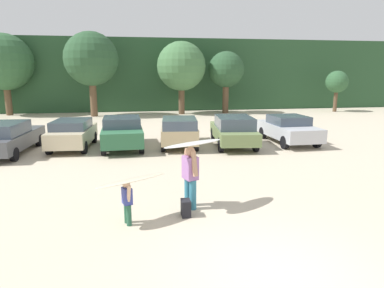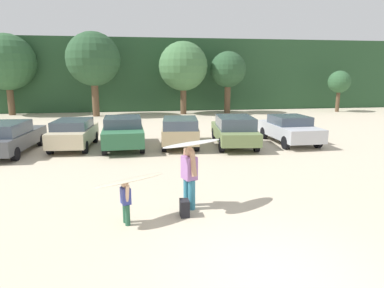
{
  "view_description": "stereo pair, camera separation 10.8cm",
  "coord_description": "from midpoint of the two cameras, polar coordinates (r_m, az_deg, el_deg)",
  "views": [
    {
      "loc": [
        -2.54,
        -5.46,
        3.75
      ],
      "look_at": [
        -0.49,
        6.79,
        1.14
      ],
      "focal_mm": 31.83,
      "sensor_mm": 36.0,
      "label": 1
    },
    {
      "loc": [
        -2.43,
        -5.47,
        3.75
      ],
      "look_at": [
        -0.49,
        6.79,
        1.14
      ],
      "focal_mm": 31.83,
      "sensor_mm": 36.0,
      "label": 2
    }
  ],
  "objects": [
    {
      "name": "tree_far_right",
      "position": [
        36.28,
        23.53,
        9.46
      ],
      "size": [
        2.12,
        2.12,
        3.96
      ],
      "color": "brown",
      "rests_on": "ground_plane"
    },
    {
      "name": "surfboard_cream",
      "position": [
        8.71,
        -9.96,
        -6.01
      ],
      "size": [
        1.94,
        1.45,
        0.18
      ],
      "rotation": [
        0.0,
        0.0,
        3.67
      ],
      "color": "beige"
    },
    {
      "name": "hillside_ridge",
      "position": [
        40.02,
        -5.56,
        11.48
      ],
      "size": [
        108.0,
        12.0,
        7.06
      ],
      "primitive_type": "cube",
      "color": "#284C2D",
      "rests_on": "ground_plane"
    },
    {
      "name": "tree_center_right",
      "position": [
        31.03,
        -16.13,
        13.47
      ],
      "size": [
        4.57,
        4.57,
        7.19
      ],
      "color": "brown",
      "rests_on": "ground_plane"
    },
    {
      "name": "parked_car_olive_green",
      "position": [
        17.85,
        7.27,
        2.34
      ],
      "size": [
        2.38,
        4.78,
        1.56
      ],
      "rotation": [
        0.0,
        0.0,
        1.46
      ],
      "color": "#6B7F4C",
      "rests_on": "ground_plane"
    },
    {
      "name": "ground_plane",
      "position": [
        7.08,
        13.95,
        -20.53
      ],
      "size": [
        120.0,
        120.0,
        0.0
      ],
      "primitive_type": "plane",
      "color": "beige"
    },
    {
      "name": "parked_car_forest_green",
      "position": [
        17.55,
        -11.3,
        2.07
      ],
      "size": [
        2.08,
        4.45,
        1.58
      ],
      "rotation": [
        0.0,
        0.0,
        1.61
      ],
      "color": "#2D6642",
      "rests_on": "ground_plane"
    },
    {
      "name": "tree_center",
      "position": [
        31.5,
        -1.38,
        12.86
      ],
      "size": [
        4.41,
        4.41,
        6.54
      ],
      "color": "brown",
      "rests_on": "ground_plane"
    },
    {
      "name": "surfboard_white",
      "position": [
        9.21,
        0.4,
        0.1
      ],
      "size": [
        1.94,
        1.43,
        0.12
      ],
      "rotation": [
        0.0,
        0.0,
        3.66
      ],
      "color": "white"
    },
    {
      "name": "person_adult",
      "position": [
        9.51,
        -0.14,
        -5.0
      ],
      "size": [
        0.44,
        0.76,
        1.76
      ],
      "rotation": [
        0.0,
        0.0,
        3.47
      ],
      "color": "teal",
      "rests_on": "ground_plane"
    },
    {
      "name": "parked_car_champagne",
      "position": [
        18.13,
        -19.06,
        1.76
      ],
      "size": [
        2.03,
        4.04,
        1.45
      ],
      "rotation": [
        0.0,
        0.0,
        1.51
      ],
      "color": "beige",
      "rests_on": "ground_plane"
    },
    {
      "name": "parked_car_tan",
      "position": [
        17.55,
        -1.85,
        2.31
      ],
      "size": [
        2.2,
        4.3,
        1.56
      ],
      "rotation": [
        0.0,
        0.0,
        1.47
      ],
      "color": "tan",
      "rests_on": "ground_plane"
    },
    {
      "name": "parked_car_silver",
      "position": [
        19.2,
        16.19,
        2.47
      ],
      "size": [
        2.05,
        4.34,
        1.48
      ],
      "rotation": [
        0.0,
        0.0,
        1.59
      ],
      "color": "silver",
      "rests_on": "ground_plane"
    },
    {
      "name": "parked_car_dark_gray",
      "position": [
        18.1,
        -28.19,
        1.02
      ],
      "size": [
        2.15,
        4.88,
        1.53
      ],
      "rotation": [
        0.0,
        0.0,
        1.5
      ],
      "color": "#4C4F54",
      "rests_on": "ground_plane"
    },
    {
      "name": "person_child",
      "position": [
        8.76,
        -10.68,
        -9.18
      ],
      "size": [
        0.29,
        0.51,
        1.13
      ],
      "rotation": [
        0.0,
        0.0,
        3.47
      ],
      "color": "#26593F",
      "rests_on": "ground_plane"
    },
    {
      "name": "backpack_dropped",
      "position": [
        9.2,
        -0.91,
        -10.68
      ],
      "size": [
        0.24,
        0.34,
        0.45
      ],
      "color": "black",
      "rests_on": "ground_plane"
    },
    {
      "name": "tree_center_left",
      "position": [
        34.76,
        -28.54,
        11.94
      ],
      "size": [
        4.93,
        4.93,
        7.14
      ],
      "color": "brown",
      "rests_on": "ground_plane"
    },
    {
      "name": "tree_left",
      "position": [
        32.42,
        6.15,
        12.21
      ],
      "size": [
        3.3,
        3.3,
        5.71
      ],
      "color": "brown",
      "rests_on": "ground_plane"
    }
  ]
}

